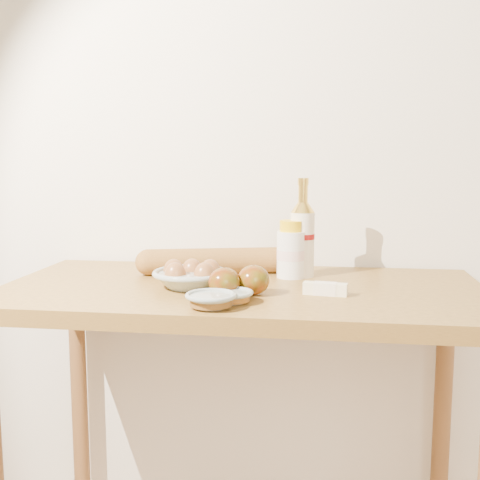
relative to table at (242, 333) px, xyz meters
name	(u,v)px	position (x,y,z in m)	size (l,w,h in m)	color
back_wall	(257,130)	(0.00, 0.33, 0.52)	(3.50, 0.02, 2.60)	white
table	(242,333)	(0.00, 0.00, 0.00)	(1.20, 0.60, 0.90)	#A27834
bourbon_bottle	(302,237)	(0.14, 0.14, 0.23)	(0.07, 0.07, 0.27)	white
cream_bottle	(291,251)	(0.12, 0.12, 0.19)	(0.10, 0.10, 0.15)	white
egg_bowl	(191,276)	(-0.12, -0.04, 0.15)	(0.21, 0.21, 0.07)	#98A6A1
baguette	(214,261)	(-0.10, 0.14, 0.16)	(0.43, 0.18, 0.07)	#A57232
apple_redgreen_front	(224,282)	(-0.02, -0.12, 0.16)	(0.09, 0.09, 0.07)	maroon
apple_redgreen_right	(254,280)	(0.04, -0.09, 0.16)	(0.08, 0.08, 0.07)	maroon
sugar_bowl	(211,300)	(-0.03, -0.23, 0.14)	(0.12, 0.12, 0.03)	#95A39E
syrup_bowl	(232,296)	(0.00, -0.18, 0.14)	(0.11, 0.11, 0.03)	#98A6A0
butter_stick	(325,289)	(0.21, -0.07, 0.14)	(0.11, 0.04, 0.03)	#FFF5C5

